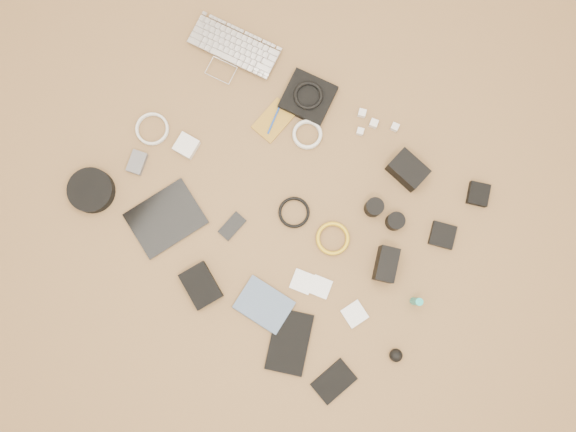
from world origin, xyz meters
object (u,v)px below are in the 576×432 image
Objects in this scene: laptop at (229,57)px; dslr_camera at (408,170)px; phone at (232,226)px; tablet at (166,219)px; paperback at (254,321)px; headphone_case at (91,190)px.

dslr_camera is at bearing -7.40° from laptop.
tablet is at bearing -144.97° from phone.
phone is at bearing -62.03° from laptop.
paperback is at bearing -35.15° from phone.
dslr_camera is at bearing -13.41° from paperback.
headphone_case is (-0.29, -0.08, 0.02)m from tablet.
dslr_camera reaches higher than phone.
dslr_camera is at bearing 59.03° from phone.
tablet is 0.30m from headphone_case.
laptop is 2.05× the size of headphone_case.
dslr_camera is 0.82m from paperback.
tablet is 2.50× the size of phone.
dslr_camera is (0.83, 0.03, 0.03)m from laptop.
dslr_camera is 0.71m from phone.
dslr_camera reaches higher than paperback.
phone is at bearing 21.34° from headphone_case.
phone is at bearing 50.76° from tablet.
laptop is at bearing 38.21° from paperback.
laptop is 0.75m from headphone_case.
headphone_case is (-0.52, -0.20, 0.02)m from phone.
laptop is at bearing 81.38° from headphone_case.
laptop is 0.68m from tablet.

